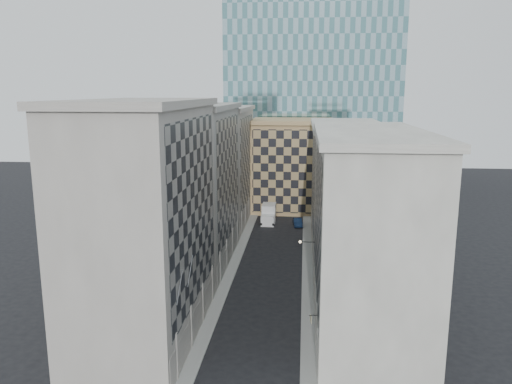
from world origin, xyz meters
The scene contains 14 objects.
sidewalk_west centered at (-5.25, 30.00, 0.07)m, with size 1.50×100.00×0.15m, color #969691.
sidewalk_east centered at (5.25, 30.00, 0.07)m, with size 1.50×100.00×0.15m, color #969691.
bldg_left_a centered at (-10.88, 11.00, 11.82)m, with size 10.80×22.80×23.70m.
bldg_left_b centered at (-10.88, 33.00, 11.32)m, with size 10.80×22.80×22.70m.
bldg_left_c centered at (-10.88, 55.00, 10.83)m, with size 10.80×22.80×21.70m.
bldg_right_a centered at (10.88, 15.00, 10.32)m, with size 10.80×26.80×20.70m.
bldg_right_b centered at (10.89, 42.00, 9.85)m, with size 10.80×28.80×19.70m.
tan_block centered at (2.00, 67.90, 9.44)m, with size 16.80×14.80×18.80m.
church_tower centered at (0.00, 82.00, 26.95)m, with size 7.20×7.20×51.50m.
flagpoles_left centered at (-5.90, 6.00, 8.00)m, with size 0.10×6.33×2.33m.
bracket_lamp centered at (4.38, 24.00, 6.20)m, with size 1.98×0.36×0.36m.
box_truck centered at (-2.00, 56.07, 1.47)m, with size 2.55×6.17×3.37m.
dark_car centered at (3.50, 54.05, 0.73)m, with size 1.54×4.42×1.46m, color #0E1C35.
shop_sign centered at (5.42, 7.74, 3.84)m, with size 0.76×0.66×0.74m.
Camera 1 is at (4.51, -35.33, 24.46)m, focal length 35.00 mm.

